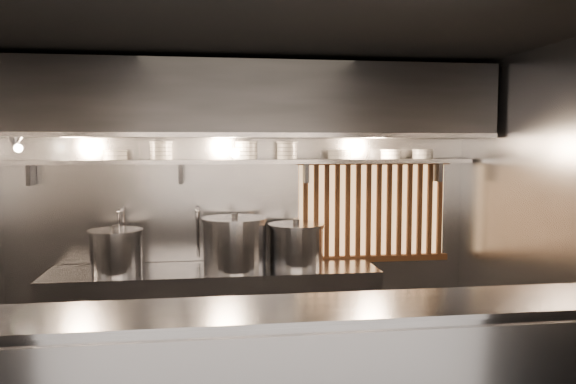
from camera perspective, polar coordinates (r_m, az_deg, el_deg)
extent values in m
plane|color=black|center=(4.08, -3.26, 15.57)|extent=(4.50, 4.50, 0.00)
plane|color=gray|center=(5.54, -4.50, -1.81)|extent=(4.50, 0.00, 4.50)
plane|color=gray|center=(4.81, 24.69, -3.25)|extent=(0.00, 3.00, 3.00)
cube|color=gray|center=(3.20, -1.66, -11.92)|extent=(4.50, 0.56, 0.03)
cube|color=gray|center=(5.37, -7.45, -12.43)|extent=(3.00, 0.70, 0.90)
cube|color=gray|center=(5.33, -4.41, 3.10)|extent=(4.40, 0.34, 0.04)
cube|color=#2D2D30|center=(5.12, -4.29, 9.14)|extent=(4.40, 0.80, 0.65)
cube|color=gray|center=(4.71, -3.94, 5.81)|extent=(4.40, 0.03, 0.04)
cube|color=#FBB971|center=(5.75, 8.55, -1.80)|extent=(1.50, 0.02, 0.92)
cube|color=brown|center=(5.67, 8.76, 3.06)|extent=(1.56, 0.06, 0.06)
cube|color=brown|center=(5.78, 8.63, -6.69)|extent=(1.56, 0.06, 0.06)
cube|color=brown|center=(5.55, 1.79, -2.00)|extent=(0.04, 0.04, 0.92)
cube|color=brown|center=(5.57, 2.87, -1.98)|extent=(0.04, 0.04, 0.92)
cube|color=brown|center=(5.59, 3.95, -1.96)|extent=(0.04, 0.04, 0.92)
cube|color=brown|center=(5.61, 5.03, -1.94)|extent=(0.04, 0.04, 0.92)
cube|color=brown|center=(5.64, 6.09, -1.92)|extent=(0.04, 0.04, 0.92)
cube|color=brown|center=(5.66, 7.14, -1.89)|extent=(0.04, 0.04, 0.92)
cube|color=brown|center=(5.69, 8.18, -1.87)|extent=(0.04, 0.04, 0.92)
cube|color=brown|center=(5.72, 9.21, -1.85)|extent=(0.04, 0.04, 0.92)
cube|color=brown|center=(5.76, 10.23, -1.83)|extent=(0.04, 0.04, 0.92)
cube|color=brown|center=(5.79, 11.24, -1.80)|extent=(0.04, 0.04, 0.92)
cube|color=brown|center=(5.83, 12.23, -1.78)|extent=(0.04, 0.04, 0.92)
cube|color=brown|center=(5.86, 13.21, -1.76)|extent=(0.04, 0.04, 0.92)
cube|color=brown|center=(5.90, 14.18, -1.73)|extent=(0.04, 0.04, 0.92)
cube|color=brown|center=(5.94, 15.14, -1.71)|extent=(0.04, 0.04, 0.92)
cylinder|color=silver|center=(5.57, -16.37, -4.13)|extent=(0.03, 0.03, 0.48)
sphere|color=silver|center=(5.54, -16.43, -1.68)|extent=(0.04, 0.04, 0.04)
cylinder|color=silver|center=(5.41, -16.63, -1.83)|extent=(0.03, 0.26, 0.03)
sphere|color=silver|center=(5.28, -16.84, -2.00)|extent=(0.04, 0.04, 0.04)
cylinder|color=silver|center=(5.29, -16.82, -2.75)|extent=(0.03, 0.03, 0.14)
cylinder|color=silver|center=(5.51, -9.13, -4.09)|extent=(0.03, 0.03, 0.48)
sphere|color=silver|center=(5.48, -9.17, -1.61)|extent=(0.04, 0.04, 0.04)
cylinder|color=silver|center=(5.35, -9.19, -1.77)|extent=(0.03, 0.26, 0.03)
sphere|color=silver|center=(5.22, -9.22, -1.93)|extent=(0.04, 0.04, 0.04)
cylinder|color=silver|center=(5.23, -9.21, -2.69)|extent=(0.03, 0.03, 0.14)
cone|color=gray|center=(5.09, -26.00, 4.70)|extent=(0.25, 0.27, 0.20)
sphere|color=#FFE0B2|center=(5.06, -25.72, 4.03)|extent=(0.07, 0.07, 0.07)
cylinder|color=#2D2D30|center=(5.19, -25.69, 5.58)|extent=(0.02, 0.22, 0.02)
cylinder|color=#2D2D30|center=(5.20, -5.44, 4.82)|extent=(0.01, 0.01, 0.12)
sphere|color=#FFE0B2|center=(5.20, -5.43, 3.94)|extent=(0.09, 0.09, 0.09)
cylinder|color=gray|center=(5.24, -17.07, -5.94)|extent=(0.52, 0.52, 0.36)
cylinder|color=gray|center=(5.21, -17.13, -3.84)|extent=(0.55, 0.55, 0.03)
cylinder|color=#2D2D30|center=(5.20, -17.14, -3.46)|extent=(0.06, 0.06, 0.04)
cylinder|color=gray|center=(5.20, -5.42, -5.36)|extent=(0.68, 0.68, 0.44)
cylinder|color=gray|center=(5.16, -5.44, -2.77)|extent=(0.71, 0.71, 0.03)
cylinder|color=#2D2D30|center=(5.16, -5.45, -2.39)|extent=(0.06, 0.06, 0.04)
cylinder|color=gray|center=(5.31, 0.84, -5.54)|extent=(0.61, 0.61, 0.37)
cylinder|color=gray|center=(5.28, 0.85, -3.41)|extent=(0.65, 0.65, 0.03)
cylinder|color=#2D2D30|center=(5.27, 0.85, -3.03)|extent=(0.06, 0.06, 0.04)
cylinder|color=white|center=(5.38, -17.13, 3.35)|extent=(0.21, 0.21, 0.03)
cylinder|color=white|center=(5.38, -17.14, 3.75)|extent=(0.21, 0.21, 0.03)
cylinder|color=white|center=(5.38, -17.14, 4.05)|extent=(0.23, 0.23, 0.01)
cylinder|color=white|center=(5.34, -12.76, 3.43)|extent=(0.20, 0.20, 0.03)
cylinder|color=white|center=(5.34, -12.77, 3.84)|extent=(0.20, 0.20, 0.03)
cylinder|color=white|center=(5.33, -12.78, 4.25)|extent=(0.20, 0.20, 0.03)
cylinder|color=white|center=(5.33, -12.79, 4.66)|extent=(0.20, 0.20, 0.03)
cylinder|color=white|center=(5.33, -12.79, 4.96)|extent=(0.22, 0.22, 0.01)
cylinder|color=white|center=(5.33, -4.36, 3.53)|extent=(0.23, 0.23, 0.03)
cylinder|color=white|center=(5.33, -4.37, 3.94)|extent=(0.23, 0.23, 0.03)
cylinder|color=white|center=(5.33, -4.37, 4.35)|extent=(0.23, 0.23, 0.03)
cylinder|color=white|center=(5.33, -4.37, 4.76)|extent=(0.23, 0.23, 0.03)
cylinder|color=white|center=(5.33, -4.37, 5.06)|extent=(0.25, 0.25, 0.01)
cylinder|color=white|center=(5.37, -0.11, 3.56)|extent=(0.19, 0.19, 0.03)
cylinder|color=white|center=(5.37, -0.11, 3.96)|extent=(0.19, 0.19, 0.03)
cylinder|color=white|center=(5.37, -0.11, 4.37)|extent=(0.19, 0.19, 0.03)
cylinder|color=white|center=(5.37, -0.11, 4.77)|extent=(0.19, 0.19, 0.03)
cylinder|color=white|center=(5.37, -0.11, 5.07)|extent=(0.21, 0.21, 0.01)
cylinder|color=white|center=(5.46, 5.23, 3.56)|extent=(0.23, 0.23, 0.03)
cylinder|color=white|center=(5.46, 5.23, 3.96)|extent=(0.23, 0.23, 0.03)
cylinder|color=white|center=(5.46, 5.23, 4.25)|extent=(0.24, 0.24, 0.01)
cylinder|color=white|center=(5.61, 10.37, 3.53)|extent=(0.19, 0.19, 0.03)
cylinder|color=white|center=(5.60, 10.38, 3.92)|extent=(0.19, 0.19, 0.03)
cylinder|color=white|center=(5.60, 10.38, 4.21)|extent=(0.20, 0.20, 0.01)
cylinder|color=white|center=(5.72, 13.51, 3.50)|extent=(0.20, 0.20, 0.03)
cylinder|color=white|center=(5.72, 13.52, 3.88)|extent=(0.20, 0.20, 0.03)
cylinder|color=white|center=(5.72, 13.53, 4.16)|extent=(0.21, 0.21, 0.01)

